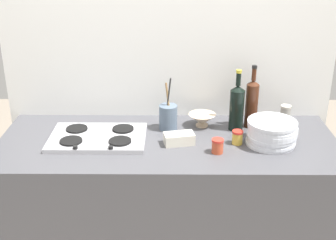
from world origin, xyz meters
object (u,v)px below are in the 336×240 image
object	(u,v)px
utensil_crock	(168,117)
condiment_jar_rear	(285,114)
mixing_bowl	(202,120)
butter_dish	(179,139)
plate_stack	(272,133)
condiment_jar_spare	(218,146)
wine_bottle_leftmost	(252,103)
stovetop_hob	(98,137)
wine_bottle_mid_left	(237,107)
condiment_jar_front	(237,137)

from	to	relation	value
utensil_crock	condiment_jar_rear	xyz separation A→B (m)	(0.67, 0.09, -0.02)
mixing_bowl	butter_dish	xyz separation A→B (m)	(-0.13, -0.23, -0.01)
plate_stack	condiment_jar_spare	world-z (taller)	plate_stack
wine_bottle_leftmost	condiment_jar_rear	world-z (taller)	wine_bottle_leftmost
stovetop_hob	plate_stack	xyz separation A→B (m)	(0.91, -0.04, 0.05)
mixing_bowl	condiment_jar_spare	size ratio (longest dim) A/B	2.10
plate_stack	wine_bottle_mid_left	distance (m)	0.25
plate_stack	mixing_bowl	xyz separation A→B (m)	(-0.34, 0.23, -0.03)
wine_bottle_mid_left	condiment_jar_rear	xyz separation A→B (m)	(0.29, 0.09, -0.08)
condiment_jar_spare	wine_bottle_leftmost	bearing A→B (deg)	56.46
wine_bottle_mid_left	wine_bottle_leftmost	bearing A→B (deg)	24.89
stovetop_hob	mixing_bowl	xyz separation A→B (m)	(0.56, 0.18, 0.03)
stovetop_hob	butter_dish	distance (m)	0.43
butter_dish	condiment_jar_spare	bearing A→B (deg)	-27.42
plate_stack	wine_bottle_mid_left	bearing A→B (deg)	130.80
plate_stack	wine_bottle_leftmost	bearing A→B (deg)	107.50
condiment_jar_front	condiment_jar_spare	distance (m)	0.15
condiment_jar_rear	condiment_jar_front	bearing A→B (deg)	-138.79
wine_bottle_leftmost	condiment_jar_rear	bearing A→B (deg)	12.63
condiment_jar_front	stovetop_hob	bearing A→B (deg)	176.71
wine_bottle_mid_left	condiment_jar_spare	size ratio (longest dim) A/B	4.68
butter_dish	plate_stack	bearing A→B (deg)	0.06
condiment_jar_rear	condiment_jar_spare	xyz separation A→B (m)	(-0.42, -0.37, -0.02)
wine_bottle_mid_left	utensil_crock	distance (m)	0.38
wine_bottle_leftmost	utensil_crock	size ratio (longest dim) A/B	1.18
utensil_crock	condiment_jar_front	distance (m)	0.41
butter_dish	condiment_jar_front	distance (m)	0.30
wine_bottle_mid_left	utensil_crock	bearing A→B (deg)	179.79
condiment_jar_rear	plate_stack	bearing A→B (deg)	-116.18
butter_dish	stovetop_hob	bearing A→B (deg)	174.05
utensil_crock	mixing_bowl	bearing A→B (deg)	11.68
utensil_crock	butter_dish	bearing A→B (deg)	-72.85
wine_bottle_leftmost	mixing_bowl	bearing A→B (deg)	-179.94
wine_bottle_mid_left	condiment_jar_front	size ratio (longest dim) A/B	4.70
wine_bottle_leftmost	plate_stack	bearing A→B (deg)	-72.50
condiment_jar_rear	stovetop_hob	bearing A→B (deg)	-167.64
plate_stack	condiment_jar_rear	world-z (taller)	plate_stack
condiment_jar_front	condiment_jar_rear	distance (m)	0.41
stovetop_hob	wine_bottle_mid_left	size ratio (longest dim) A/B	1.46
plate_stack	wine_bottle_mid_left	size ratio (longest dim) A/B	0.76
stovetop_hob	wine_bottle_mid_left	bearing A→B (deg)	10.70
stovetop_hob	utensil_crock	size ratio (longest dim) A/B	1.66
utensil_crock	condiment_jar_rear	bearing A→B (deg)	7.30
wine_bottle_leftmost	mixing_bowl	size ratio (longest dim) A/B	2.32
stovetop_hob	condiment_jar_spare	distance (m)	0.64
stovetop_hob	utensil_crock	bearing A→B (deg)	20.96
butter_dish	condiment_jar_front	bearing A→B (deg)	0.51
mixing_bowl	condiment_jar_spare	distance (m)	0.33
butter_dish	wine_bottle_mid_left	bearing A→B (deg)	30.36
stovetop_hob	butter_dish	world-z (taller)	butter_dish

